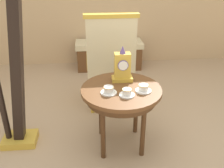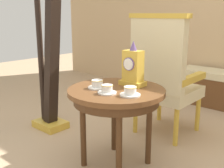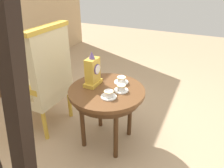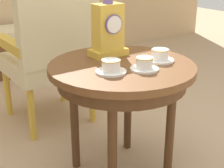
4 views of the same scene
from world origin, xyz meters
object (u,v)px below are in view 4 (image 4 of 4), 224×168
armchair (52,40)px  window_bench (7,51)px  teacup_left (111,67)px  side_table (122,78)px  mantel_clock (108,30)px  teacup_center (160,56)px  teacup_right (144,65)px

armchair → window_bench: bearing=86.2°
teacup_left → window_bench: teacup_left is taller
side_table → mantel_clock: size_ratio=2.12×
side_table → window_bench: bearing=88.7°
teacup_left → teacup_center: size_ratio=1.00×
teacup_left → window_bench: bearing=85.5°
teacup_center → mantel_clock: mantel_clock is taller
mantel_clock → teacup_center: bearing=-55.8°
window_bench → teacup_right: bearing=-90.4°
side_table → teacup_left: bearing=-146.0°
window_bench → armchair: bearing=-93.8°
side_table → teacup_center: teacup_center is taller
armchair → window_bench: 1.29m
side_table → window_bench: side_table is taller
side_table → teacup_right: teacup_right is taller
teacup_left → armchair: size_ratio=0.12×
teacup_left → mantel_clock: mantel_clock is taller
side_table → teacup_center: size_ratio=5.11×
teacup_left → side_table: bearing=34.0°
teacup_left → armchair: bearing=84.3°
armchair → side_table: bearing=-86.9°
side_table → armchair: armchair is taller
teacup_right → mantel_clock: bearing=90.7°
teacup_center → window_bench: (-0.14, 2.01, -0.41)m
side_table → window_bench: size_ratio=0.67×
teacup_left → window_bench: (0.16, 2.02, -0.41)m
teacup_center → armchair: armchair is taller
teacup_left → armchair: armchair is taller
teacup_right → mantel_clock: mantel_clock is taller
window_bench → teacup_center: bearing=-86.1°
teacup_right → window_bench: (0.01, 2.07, -0.41)m
teacup_left → teacup_right: bearing=-20.3°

